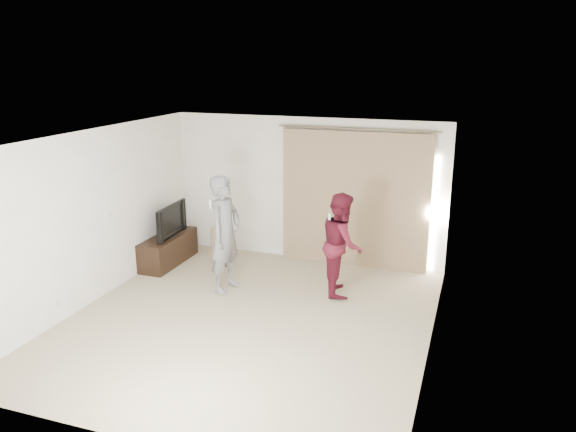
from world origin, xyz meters
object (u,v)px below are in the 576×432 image
object	(u,v)px
tv_console	(168,249)
person_woman	(342,244)
tv	(167,220)
person_man	(225,234)

from	to	relation	value
tv_console	person_woman	bearing A→B (deg)	-4.37
tv_console	tv	world-z (taller)	tv
person_woman	tv	bearing A→B (deg)	175.63
tv	person_woman	xyz separation A→B (m)	(3.26, -0.25, 0.00)
tv_console	person_woman	xyz separation A→B (m)	(3.26, -0.25, 0.55)
tv	person_woman	size ratio (longest dim) A/B	0.63
person_man	person_woman	size ratio (longest dim) A/B	1.15
tv_console	person_woman	world-z (taller)	person_woman
tv	person_man	size ratio (longest dim) A/B	0.54
person_man	person_woman	distance (m)	1.83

